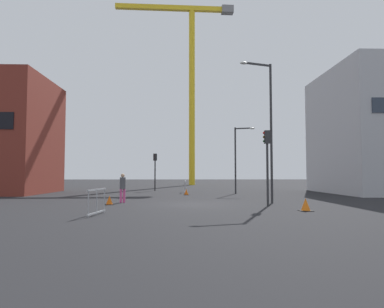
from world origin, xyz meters
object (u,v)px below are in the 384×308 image
(streetlamp_short, at_px, (238,153))
(traffic_light_near, at_px, (155,166))
(traffic_cone_striped, at_px, (109,201))
(traffic_cone_orange, at_px, (186,192))
(construction_crane, at_px, (189,67))
(streetlamp_tall, at_px, (268,121))
(traffic_cone_on_verge, at_px, (306,205))
(pedestrian_walking, at_px, (123,186))
(traffic_light_island, at_px, (267,155))

(streetlamp_short, xyz_separation_m, traffic_light_near, (-7.46, 5.26, -0.93))
(traffic_cone_striped, xyz_separation_m, traffic_cone_orange, (4.34, 8.53, -0.01))
(streetlamp_short, xyz_separation_m, traffic_cone_orange, (-4.43, -1.40, -3.21))
(construction_crane, xyz_separation_m, streetlamp_tall, (3.90, -31.61, -13.07))
(construction_crane, height_order, traffic_cone_orange, construction_crane)
(traffic_cone_on_verge, bearing_deg, streetlamp_short, 93.79)
(traffic_cone_orange, bearing_deg, pedestrian_walking, -118.13)
(streetlamp_short, xyz_separation_m, traffic_cone_striped, (-8.77, -9.93, -3.19))
(streetlamp_tall, xyz_separation_m, traffic_light_near, (-7.68, 14.56, -2.30))
(streetlamp_tall, height_order, traffic_light_island, streetlamp_tall)
(traffic_cone_on_verge, distance_m, traffic_cone_orange, 13.11)
(streetlamp_short, distance_m, traffic_cone_on_verge, 13.78)
(traffic_cone_on_verge, relative_size, traffic_cone_orange, 1.24)
(construction_crane, xyz_separation_m, streetlamp_short, (3.69, -22.32, -14.44))
(streetlamp_short, relative_size, pedestrian_walking, 3.31)
(traffic_light_island, xyz_separation_m, traffic_cone_on_verge, (1.15, -2.38, -2.42))
(traffic_light_near, height_order, pedestrian_walking, traffic_light_near)
(traffic_light_island, height_order, traffic_cone_striped, traffic_light_island)
(streetlamp_short, bearing_deg, traffic_light_near, 144.79)
(traffic_cone_on_verge, bearing_deg, traffic_light_island, 115.79)
(streetlamp_tall, distance_m, streetlamp_short, 9.39)
(traffic_light_island, relative_size, traffic_cone_on_verge, 6.85)
(pedestrian_walking, distance_m, traffic_cone_striped, 1.61)
(streetlamp_short, bearing_deg, streetlamp_tall, -88.68)
(streetlamp_tall, relative_size, traffic_cone_orange, 17.32)
(streetlamp_short, distance_m, pedestrian_walking, 12.18)
(traffic_light_near, xyz_separation_m, traffic_cone_orange, (3.03, -6.67, -2.28))
(traffic_light_near, relative_size, traffic_cone_striped, 7.36)
(construction_crane, relative_size, streetlamp_tall, 3.37)
(traffic_light_near, bearing_deg, traffic_cone_on_verge, -65.88)
(traffic_cone_on_verge, xyz_separation_m, traffic_cone_orange, (-5.32, 11.99, -0.06))
(streetlamp_tall, height_order, pedestrian_walking, streetlamp_tall)
(construction_crane, height_order, traffic_light_island, construction_crane)
(traffic_light_near, bearing_deg, streetlamp_short, -35.21)
(traffic_light_near, bearing_deg, traffic_light_island, -66.13)
(construction_crane, bearing_deg, streetlamp_short, -80.62)
(traffic_light_near, relative_size, pedestrian_walking, 2.16)
(streetlamp_tall, distance_m, traffic_cone_striped, 10.10)
(traffic_light_near, relative_size, traffic_cone_orange, 7.83)
(traffic_light_island, distance_m, traffic_cone_on_verge, 3.59)
(streetlamp_short, bearing_deg, construction_crane, 99.38)
(construction_crane, relative_size, traffic_light_near, 7.45)
(traffic_cone_striped, height_order, traffic_cone_on_verge, traffic_cone_on_verge)
(traffic_cone_orange, bearing_deg, streetlamp_tall, -59.52)
(pedestrian_walking, bearing_deg, traffic_cone_on_verge, -27.57)
(construction_crane, distance_m, traffic_light_island, 36.77)
(traffic_light_island, bearing_deg, construction_crane, 95.86)
(traffic_light_near, distance_m, traffic_light_island, 17.79)
(pedestrian_walking, distance_m, traffic_cone_on_verge, 10.37)
(traffic_light_island, xyz_separation_m, pedestrian_walking, (-8.02, 2.40, -1.69))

